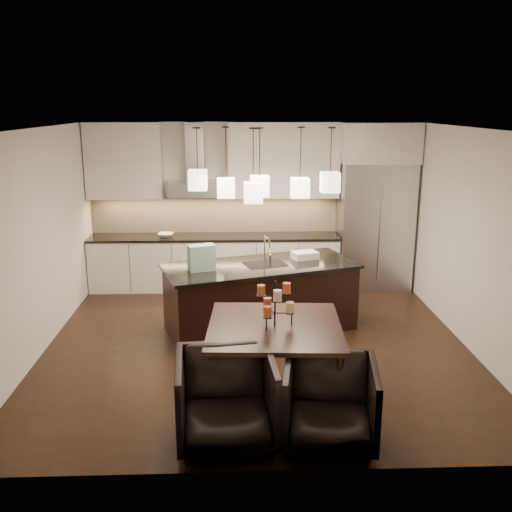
{
  "coord_description": "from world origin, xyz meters",
  "views": [
    {
      "loc": [
        -0.27,
        -7.03,
        3.08
      ],
      "look_at": [
        0.0,
        0.2,
        1.15
      ],
      "focal_mm": 40.0,
      "sensor_mm": 36.0,
      "label": 1
    }
  ],
  "objects_px": {
    "island_body": "(260,298)",
    "dining_table": "(274,361)",
    "refrigerator": "(374,226)",
    "armchair_right": "(330,403)",
    "armchair_left": "(226,399)"
  },
  "relations": [
    {
      "from": "armchair_right",
      "to": "dining_table",
      "type": "bearing_deg",
      "value": 126.24
    },
    {
      "from": "island_body",
      "to": "refrigerator",
      "type": "bearing_deg",
      "value": 24.5
    },
    {
      "from": "dining_table",
      "to": "armchair_left",
      "type": "distance_m",
      "value": 0.95
    },
    {
      "from": "armchair_left",
      "to": "armchair_right",
      "type": "xyz_separation_m",
      "value": [
        0.96,
        -0.05,
        -0.03
      ]
    },
    {
      "from": "armchair_right",
      "to": "armchair_left",
      "type": "bearing_deg",
      "value": -174.91
    },
    {
      "from": "dining_table",
      "to": "armchair_right",
      "type": "xyz_separation_m",
      "value": [
        0.46,
        -0.86,
        -0.02
      ]
    },
    {
      "from": "island_body",
      "to": "dining_table",
      "type": "distance_m",
      "value": 1.98
    },
    {
      "from": "armchair_left",
      "to": "armchair_right",
      "type": "bearing_deg",
      "value": -7.6
    },
    {
      "from": "refrigerator",
      "to": "dining_table",
      "type": "relative_size",
      "value": 1.55
    },
    {
      "from": "island_body",
      "to": "dining_table",
      "type": "height_order",
      "value": "island_body"
    },
    {
      "from": "dining_table",
      "to": "armchair_left",
      "type": "height_order",
      "value": "armchair_left"
    },
    {
      "from": "dining_table",
      "to": "armchair_right",
      "type": "bearing_deg",
      "value": -58.85
    },
    {
      "from": "dining_table",
      "to": "armchair_right",
      "type": "height_order",
      "value": "dining_table"
    },
    {
      "from": "refrigerator",
      "to": "dining_table",
      "type": "distance_m",
      "value": 4.35
    },
    {
      "from": "refrigerator",
      "to": "island_body",
      "type": "bearing_deg",
      "value": -137.67
    }
  ]
}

